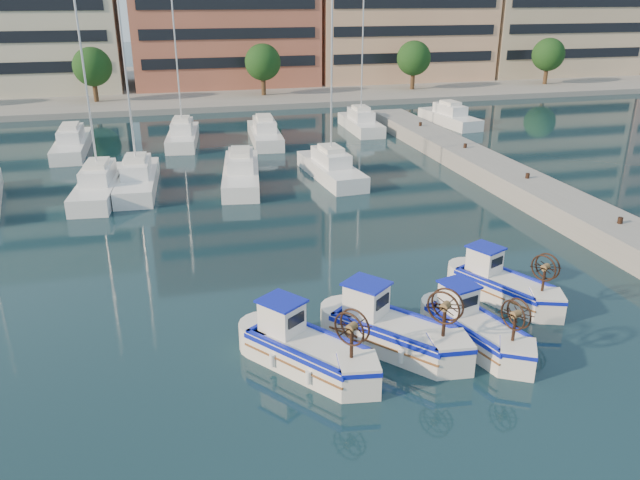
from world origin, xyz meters
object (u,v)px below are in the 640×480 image
Objects in this scene: fishing_boat_a at (305,347)px; fishing_boat_c at (475,327)px; fishing_boat_b at (391,328)px; fishing_boat_d at (502,283)px.

fishing_boat_a reaches higher than fishing_boat_c.
fishing_boat_b is at bearing -28.96° from fishing_boat_a.
fishing_boat_a is 9.13m from fishing_boat_d.
fishing_boat_a is 1.06× the size of fishing_boat_c.
fishing_boat_a is 6.02m from fishing_boat_c.
fishing_boat_b is 1.09× the size of fishing_boat_c.
fishing_boat_a is at bearing 172.21° from fishing_boat_d.
fishing_boat_a is 1.05× the size of fishing_boat_d.
fishing_boat_c is 0.98× the size of fishing_boat_d.
fishing_boat_b is 1.07× the size of fishing_boat_d.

